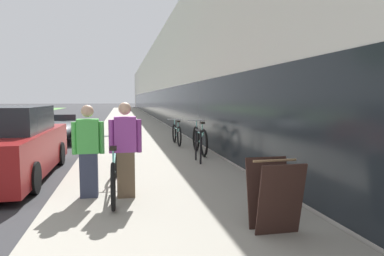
# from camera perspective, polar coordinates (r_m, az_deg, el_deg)

# --- Properties ---
(sidewalk_slab) EXTENTS (3.86, 70.00, 0.11)m
(sidewalk_slab) POSITION_cam_1_polar(r_m,az_deg,el_deg) (25.37, -10.02, 1.10)
(sidewalk_slab) COLOR gray
(sidewalk_slab) RESTS_ON ground
(storefront_facade) EXTENTS (10.01, 70.00, 6.29)m
(storefront_facade) POSITION_cam_1_polar(r_m,az_deg,el_deg) (34.22, 1.30, 7.33)
(storefront_facade) COLOR silver
(storefront_facade) RESTS_ON ground
(tandem_bicycle) EXTENTS (0.52, 2.86, 0.90)m
(tandem_bicycle) POSITION_cam_1_polar(r_m,az_deg,el_deg) (6.20, -12.80, -6.83)
(tandem_bicycle) COLOR black
(tandem_bicycle) RESTS_ON sidewalk_slab
(person_rider) EXTENTS (0.54, 0.21, 1.58)m
(person_rider) POSITION_cam_1_polar(r_m,az_deg,el_deg) (5.76, -11.03, -3.58)
(person_rider) COLOR brown
(person_rider) RESTS_ON sidewalk_slab
(person_bystander) EXTENTS (0.52, 0.20, 1.53)m
(person_bystander) POSITION_cam_1_polar(r_m,az_deg,el_deg) (5.91, -16.89, -3.71)
(person_bystander) COLOR #33384C
(person_bystander) RESTS_ON sidewalk_slab
(bike_rack_hoop) EXTENTS (0.05, 0.60, 0.84)m
(bike_rack_hoop) POSITION_cam_1_polar(r_m,az_deg,el_deg) (8.77, 1.04, -2.39)
(bike_rack_hoop) COLOR black
(bike_rack_hoop) RESTS_ON sidewalk_slab
(cruiser_bike_nearest) EXTENTS (0.52, 1.80, 0.98)m
(cruiser_bike_nearest) POSITION_cam_1_polar(r_m,az_deg,el_deg) (10.07, 1.29, -2.04)
(cruiser_bike_nearest) COLOR black
(cruiser_bike_nearest) RESTS_ON sidewalk_slab
(cruiser_bike_middle) EXTENTS (0.52, 1.79, 0.88)m
(cruiser_bike_middle) POSITION_cam_1_polar(r_m,az_deg,el_deg) (12.12, -2.58, -1.01)
(cruiser_bike_middle) COLOR black
(cruiser_bike_middle) RESTS_ON sidewalk_slab
(sandwich_board_sign) EXTENTS (0.56, 0.56, 0.90)m
(sandwich_board_sign) POSITION_cam_1_polar(r_m,az_deg,el_deg) (4.41, 13.53, -10.83)
(sandwich_board_sign) COLOR #331E19
(sandwich_board_sign) RESTS_ON sidewalk_slab
(parked_sedan_curbside) EXTENTS (1.76, 4.70, 1.57)m
(parked_sedan_curbside) POSITION_cam_1_polar(r_m,az_deg,el_deg) (8.42, -28.14, -2.63)
(parked_sedan_curbside) COLOR maroon
(parked_sedan_curbside) RESTS_ON ground
(vintage_roadster_curbside) EXTENTS (1.70, 4.03, 1.08)m
(vintage_roadster_curbside) POSITION_cam_1_polar(r_m,az_deg,el_deg) (14.61, -21.14, -0.37)
(vintage_roadster_curbside) COLOR #4C5156
(vintage_roadster_curbside) RESTS_ON ground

